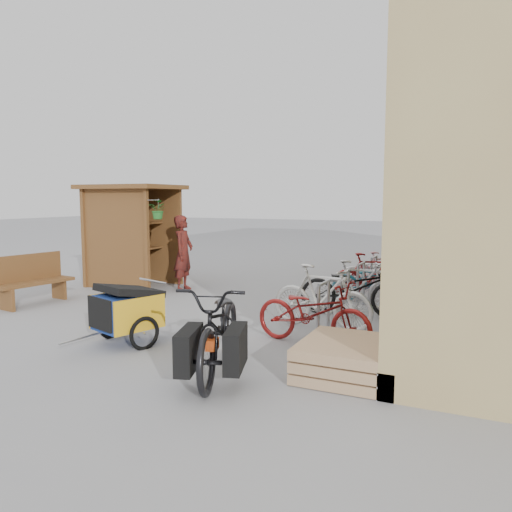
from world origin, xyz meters
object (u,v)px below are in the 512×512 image
at_px(child_trailer, 127,309).
at_px(bike_2, 353,288).
at_px(bike_5, 371,276).
at_px(bike_7, 384,271).
at_px(shopping_carts, 425,255).
at_px(pallet_stack, 345,358).
at_px(person_kiosk, 183,253).
at_px(bike_3, 358,286).
at_px(bike_4, 373,281).
at_px(bike_6, 377,272).
at_px(bike_0, 313,313).
at_px(bench, 31,279).
at_px(bike_1, 322,297).
at_px(cargo_bike, 220,328).
at_px(kiosk, 129,221).

relative_size(child_trailer, bike_2, 0.82).
xyz_separation_m(bike_5, bike_7, (0.05, 1.10, -0.04)).
bearing_deg(shopping_carts, pallet_stack, -90.00).
relative_size(pallet_stack, person_kiosk, 0.70).
xyz_separation_m(shopping_carts, child_trailer, (-3.20, -8.09, -0.09)).
xyz_separation_m(bike_3, bike_5, (-0.01, 1.23, 0.01)).
relative_size(bike_4, bike_6, 0.97).
bearing_deg(bike_0, bike_3, 6.92).
bearing_deg(bench, bike_6, 42.80).
bearing_deg(bike_2, bike_1, 162.39).
xyz_separation_m(bike_1, bike_2, (0.25, 1.07, -0.01)).
distance_m(cargo_bike, bike_7, 6.38).
relative_size(cargo_bike, bike_6, 1.33).
distance_m(pallet_stack, person_kiosk, 6.20).
bearing_deg(child_trailer, pallet_stack, 18.62).
height_order(bench, bike_0, bench).
bearing_deg(child_trailer, bike_0, 41.24).
height_order(bench, bike_4, bench).
distance_m(bench, bike_7, 7.51).
bearing_deg(bench, cargo_bike, -11.86).
bearing_deg(bike_6, bike_4, 168.35).
bearing_deg(bike_6, bike_5, 164.10).
bearing_deg(bike_5, pallet_stack, 170.86).
bearing_deg(bike_4, bike_2, 164.24).
height_order(bike_1, bike_7, bike_1).
bearing_deg(child_trailer, cargo_bike, 1.86).
distance_m(person_kiosk, bike_7, 4.58).
distance_m(pallet_stack, cargo_bike, 1.52).
relative_size(kiosk, bike_1, 1.45).
relative_size(bench, bike_0, 0.90).
height_order(person_kiosk, bike_3, person_kiosk).
distance_m(shopping_carts, bike_2, 5.09).
bearing_deg(bike_7, bike_2, 161.69).
xyz_separation_m(shopping_carts, cargo_bike, (-1.37, -8.63, -0.04)).
height_order(bike_0, bike_7, bike_0).
bearing_deg(person_kiosk, bike_2, -111.16).
relative_size(shopping_carts, bike_7, 1.07).
bearing_deg(child_trailer, bike_2, 68.45).
height_order(shopping_carts, cargo_bike, cargo_bike).
height_order(cargo_bike, bike_0, cargo_bike).
height_order(pallet_stack, bike_0, bike_0).
height_order(kiosk, bike_1, kiosk).
bearing_deg(bike_0, bike_2, 6.15).
distance_m(bench, bike_4, 6.81).
height_order(bike_1, bike_6, bike_1).
height_order(pallet_stack, person_kiosk, person_kiosk).
distance_m(shopping_carts, bike_3, 4.67).
bearing_deg(kiosk, bike_2, -8.53).
distance_m(bike_0, bike_2, 2.01).
bearing_deg(pallet_stack, bike_2, 102.18).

